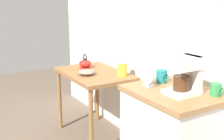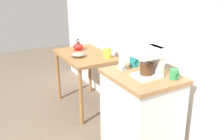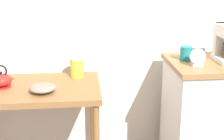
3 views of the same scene
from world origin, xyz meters
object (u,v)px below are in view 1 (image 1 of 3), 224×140
(bowl_stoneware, at_px, (87,72))
(canister_enamel, at_px, (122,69))
(mug_tall_green, at_px, (216,90))
(coffee_maker, at_px, (185,74))
(mug_dark_teal, at_px, (162,76))
(teakettle, at_px, (85,64))
(table_clock, at_px, (149,79))

(bowl_stoneware, xyz_separation_m, canister_enamel, (0.22, 0.29, 0.04))
(mug_tall_green, bearing_deg, coffee_maker, -134.22)
(bowl_stoneware, xyz_separation_m, coffee_maker, (1.28, 0.11, 0.26))
(mug_tall_green, bearing_deg, mug_dark_teal, -166.41)
(teakettle, distance_m, mug_tall_green, 1.72)
(bowl_stoneware, distance_m, canister_enamel, 0.37)
(mug_dark_teal, xyz_separation_m, mug_tall_green, (0.43, 0.10, -0.01))
(mug_tall_green, bearing_deg, table_clock, -147.86)
(coffee_maker, bearing_deg, teakettle, 179.36)
(teakettle, bearing_deg, mug_tall_green, 4.37)
(canister_enamel, xyz_separation_m, mug_tall_green, (1.20, -0.04, 0.12))
(bowl_stoneware, bearing_deg, canister_enamel, 52.70)
(coffee_maker, relative_size, mug_tall_green, 3.02)
(mug_dark_teal, bearing_deg, coffee_maker, -8.67)
(canister_enamel, bearing_deg, mug_tall_green, -1.85)
(mug_dark_teal, height_order, mug_tall_green, mug_dark_teal)
(bowl_stoneware, xyz_separation_m, table_clock, (1.02, 0.00, 0.17))
(teakettle, relative_size, table_clock, 1.42)
(teakettle, bearing_deg, table_clock, -5.35)
(mug_tall_green, height_order, table_clock, table_clock)
(mug_dark_teal, bearing_deg, mug_tall_green, 13.59)
(canister_enamel, relative_size, mug_dark_teal, 1.52)
(bowl_stoneware, height_order, teakettle, teakettle)
(mug_dark_teal, bearing_deg, table_clock, -79.24)
(canister_enamel, height_order, table_clock, table_clock)
(canister_enamel, relative_size, mug_tall_green, 1.73)
(bowl_stoneware, xyz_separation_m, mug_tall_green, (1.42, 0.25, 0.16))
(bowl_stoneware, bearing_deg, mug_tall_green, 10.07)
(bowl_stoneware, distance_m, mug_tall_green, 1.46)
(canister_enamel, height_order, mug_dark_teal, mug_dark_teal)
(mug_dark_teal, distance_m, mug_tall_green, 0.44)
(bowl_stoneware, xyz_separation_m, mug_dark_teal, (0.99, 0.15, 0.17))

